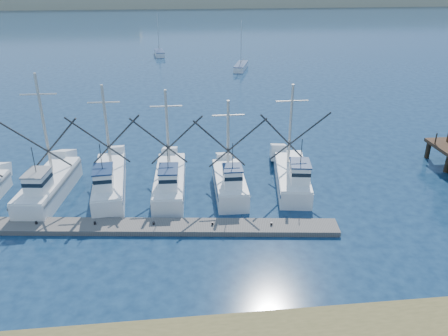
{
  "coord_description": "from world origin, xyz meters",
  "views": [
    {
      "loc": [
        -4.37,
        -20.38,
        16.23
      ],
      "look_at": [
        -1.31,
        8.0,
        3.1
      ],
      "focal_mm": 35.0,
      "sensor_mm": 36.0,
      "label": 1
    }
  ],
  "objects": [
    {
      "name": "ground",
      "position": [
        0.0,
        0.0,
        0.0
      ],
      "size": [
        500.0,
        500.0,
        0.0
      ],
      "primitive_type": "plane",
      "color": "#0D2039",
      "rests_on": "ground"
    },
    {
      "name": "sailboat_far",
      "position": [
        -7.76,
        70.49,
        0.5
      ],
      "size": [
        2.33,
        5.84,
        8.1
      ],
      "rotation": [
        0.0,
        0.0,
        0.12
      ],
      "color": "white",
      "rests_on": "ground"
    },
    {
      "name": "trawler_fleet",
      "position": [
        -7.65,
        10.34,
        0.95
      ],
      "size": [
        27.35,
        8.93,
        9.36
      ],
      "color": "white",
      "rests_on": "ground"
    },
    {
      "name": "floating_dock",
      "position": [
        -7.4,
        5.41,
        0.18
      ],
      "size": [
        27.05,
        4.92,
        0.36
      ],
      "primitive_type": "cube",
      "rotation": [
        0.0,
        0.0,
        -0.12
      ],
      "color": "#5E5A54",
      "rests_on": "ground"
    },
    {
      "name": "sailboat_near",
      "position": [
        6.82,
        55.62,
        0.49
      ],
      "size": [
        3.48,
        6.7,
        8.1
      ],
      "rotation": [
        0.0,
        0.0,
        -0.29
      ],
      "color": "white",
      "rests_on": "ground"
    }
  ]
}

